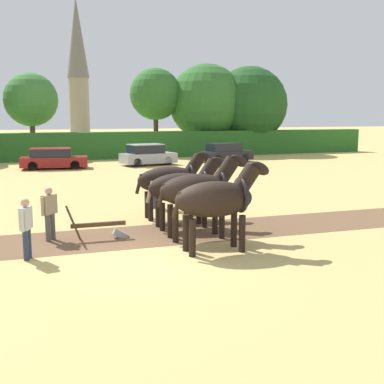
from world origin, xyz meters
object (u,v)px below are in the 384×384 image
at_px(draft_horse_trail_left, 184,187).
at_px(farmer_at_plow, 49,210).
at_px(parked_car_center_right, 147,155).
at_px(parked_car_center, 53,159).
at_px(draft_horse_lead_left, 218,199).
at_px(parked_car_right, 225,153).
at_px(plow, 103,228).
at_px(church_spire, 78,67).
at_px(farmer_onlooker_left, 26,225).
at_px(tree_far_right, 249,105).
at_px(farmer_beside_team, 156,185).
at_px(tree_center_right, 156,94).
at_px(draft_horse_lead_right, 200,190).
at_px(tree_center, 31,100).
at_px(tree_right, 207,102).
at_px(draft_horse_trail_right, 172,180).

distance_m(draft_horse_trail_left, farmer_at_plow, 4.28).
bearing_deg(parked_car_center_right, parked_car_center, 171.91).
distance_m(draft_horse_lead_left, parked_car_right, 25.26).
relative_size(plow, parked_car_right, 0.42).
height_order(church_spire, parked_car_right, church_spire).
bearing_deg(farmer_onlooker_left, parked_car_right, 74.47).
bearing_deg(plow, tree_far_right, 58.01).
distance_m(draft_horse_lead_left, parked_car_center_right, 23.06).
xyz_separation_m(plow, parked_car_center_right, (6.90, 20.30, 0.42)).
relative_size(tree_far_right, farmer_beside_team, 5.22).
relative_size(tree_center_right, draft_horse_lead_right, 2.74).
bearing_deg(tree_center_right, parked_car_center, -136.68).
xyz_separation_m(draft_horse_lead_right, plow, (-2.72, 0.86, -1.12)).
xyz_separation_m(tree_center, draft_horse_lead_left, (3.32, -31.84, -3.49)).
relative_size(tree_right, farmer_beside_team, 5.32).
relative_size(farmer_beside_team, parked_car_center, 0.35).
bearing_deg(church_spire, tree_right, -70.72).
xyz_separation_m(draft_horse_trail_right, plow, (-2.84, -2.14, -1.05)).
height_order(draft_horse_trail_right, farmer_at_plow, draft_horse_trail_right).
bearing_deg(tree_right, tree_far_right, -10.88).
distance_m(tree_center_right, church_spire, 24.92).
distance_m(draft_horse_trail_left, draft_horse_trail_right, 1.50).
relative_size(farmer_at_plow, parked_car_center, 0.34).
relative_size(church_spire, farmer_onlooker_left, 12.28).
distance_m(draft_horse_trail_left, farmer_onlooker_left, 5.35).
bearing_deg(plow, tree_center, 93.59).
bearing_deg(draft_horse_trail_left, draft_horse_lead_left, -90.01).
bearing_deg(farmer_onlooker_left, farmer_at_plow, 87.85).
height_order(church_spire, draft_horse_trail_right, church_spire).
xyz_separation_m(church_spire, draft_horse_trail_left, (-3.77, -53.31, -8.77)).
bearing_deg(parked_car_center_right, draft_horse_trail_right, -111.60).
distance_m(farmer_at_plow, farmer_onlooker_left, 1.86).
xyz_separation_m(draft_horse_trail_left, farmer_at_plow, (-4.25, -0.28, -0.42)).
relative_size(tree_far_right, draft_horse_trail_right, 2.86).
bearing_deg(parked_car_right, draft_horse_lead_left, -123.17).
bearing_deg(farmer_beside_team, tree_right, 102.65).
bearing_deg(draft_horse_trail_right, farmer_beside_team, 93.28).
relative_size(church_spire, plow, 10.66).
xyz_separation_m(tree_center_right, parked_car_right, (2.97, -9.19, -4.83)).
height_order(draft_horse_lead_left, parked_car_center_right, draft_horse_lead_left).
relative_size(tree_center, parked_car_center_right, 1.72).
xyz_separation_m(tree_right, farmer_at_plow, (-16.68, -28.83, -3.98)).
bearing_deg(draft_horse_trail_right, church_spire, 88.19).
height_order(tree_right, tree_far_right, tree_right).
xyz_separation_m(tree_center_right, draft_horse_lead_left, (-7.67, -32.09, -4.13)).
distance_m(church_spire, plow, 55.21).
bearing_deg(plow, farmer_onlooker_left, -145.53).
height_order(tree_center_right, farmer_beside_team, tree_center_right).
xyz_separation_m(draft_horse_trail_right, farmer_at_plow, (-4.31, -1.78, -0.47)).
bearing_deg(plow, tree_right, 64.77).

